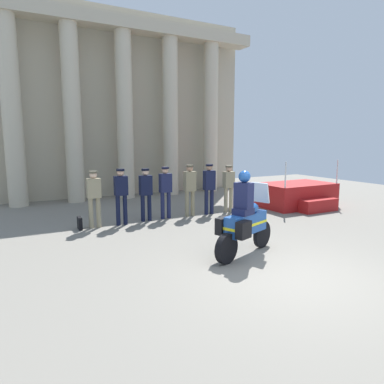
# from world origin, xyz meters

# --- Properties ---
(ground_plane) EXTENTS (28.00, 28.00, 0.00)m
(ground_plane) POSITION_xyz_m (0.00, 0.00, 0.00)
(ground_plane) COLOR gray
(colonnade_backdrop) EXTENTS (12.41, 1.55, 8.16)m
(colonnade_backdrop) POSITION_xyz_m (-0.06, 10.58, 4.23)
(colonnade_backdrop) COLOR #B6AB91
(colonnade_backdrop) RESTS_ON ground_plane
(reviewing_stand) EXTENTS (2.75, 2.20, 1.80)m
(reviewing_stand) POSITION_xyz_m (5.05, 4.97, 0.43)
(reviewing_stand) COLOR #A51919
(reviewing_stand) RESTS_ON ground_plane
(officer_in_row_0) EXTENTS (0.38, 0.24, 1.66)m
(officer_in_row_0) POSITION_xyz_m (-2.48, 5.39, 0.98)
(officer_in_row_0) COLOR gray
(officer_in_row_0) RESTS_ON ground_plane
(officer_in_row_1) EXTENTS (0.38, 0.24, 1.69)m
(officer_in_row_1) POSITION_xyz_m (-1.69, 5.35, 1.00)
(officer_in_row_1) COLOR black
(officer_in_row_1) RESTS_ON ground_plane
(officer_in_row_2) EXTENTS (0.38, 0.24, 1.66)m
(officer_in_row_2) POSITION_xyz_m (-0.87, 5.48, 0.98)
(officer_in_row_2) COLOR black
(officer_in_row_2) RESTS_ON ground_plane
(officer_in_row_3) EXTENTS (0.38, 0.24, 1.68)m
(officer_in_row_3) POSITION_xyz_m (-0.19, 5.51, 0.99)
(officer_in_row_3) COLOR #191E42
(officer_in_row_3) RESTS_ON ground_plane
(officer_in_row_4) EXTENTS (0.38, 0.24, 1.72)m
(officer_in_row_4) POSITION_xyz_m (0.66, 5.43, 1.01)
(officer_in_row_4) COLOR #847A5B
(officer_in_row_4) RESTS_ON ground_plane
(officer_in_row_5) EXTENTS (0.38, 0.24, 1.72)m
(officer_in_row_5) POSITION_xyz_m (1.39, 5.41, 1.01)
(officer_in_row_5) COLOR #141938
(officer_in_row_5) RESTS_ON ground_plane
(officer_in_row_6) EXTENTS (0.38, 0.24, 1.65)m
(officer_in_row_6) POSITION_xyz_m (2.17, 5.38, 0.98)
(officer_in_row_6) COLOR gray
(officer_in_row_6) RESTS_ON ground_plane
(motorcycle_with_rider) EXTENTS (2.00, 0.99, 1.90)m
(motorcycle_with_rider) POSITION_xyz_m (-0.12, 1.38, 0.79)
(motorcycle_with_rider) COLOR black
(motorcycle_with_rider) RESTS_ON ground_plane
(briefcase_on_ground) EXTENTS (0.10, 0.32, 0.36)m
(briefcase_on_ground) POSITION_xyz_m (-2.91, 5.40, 0.18)
(briefcase_on_ground) COLOR black
(briefcase_on_ground) RESTS_ON ground_plane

